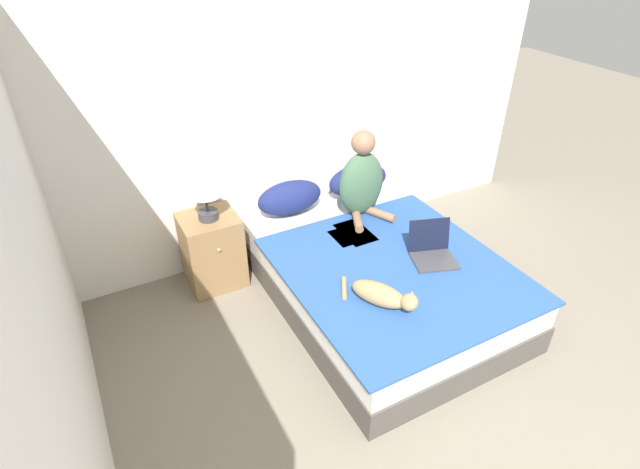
{
  "coord_description": "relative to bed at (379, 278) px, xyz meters",
  "views": [
    {
      "loc": [
        -1.74,
        -0.19,
        2.73
      ],
      "look_at": [
        -0.38,
        2.34,
        0.82
      ],
      "focal_mm": 28.0,
      "sensor_mm": 36.0,
      "label": 1
    }
  ],
  "objects": [
    {
      "name": "wall_back",
      "position": [
        -0.15,
        1.15,
        1.04
      ],
      "size": [
        5.01,
        0.05,
        2.55
      ],
      "color": "white",
      "rests_on": "ground_plane"
    },
    {
      "name": "laptop_open",
      "position": [
        0.31,
        -0.22,
        0.29
      ],
      "size": [
        0.4,
        0.4,
        0.27
      ],
      "rotation": [
        0.0,
        0.0,
        -0.33
      ],
      "color": "#424247",
      "rests_on": "bed"
    },
    {
      "name": "cat_tabby",
      "position": [
        -0.32,
        -0.49,
        0.32
      ],
      "size": [
        0.37,
        0.57,
        0.17
      ],
      "rotation": [
        0.0,
        0.0,
        -1.04
      ],
      "color": "tan",
      "rests_on": "bed"
    },
    {
      "name": "nightstand",
      "position": [
        -1.09,
        0.87,
        0.09
      ],
      "size": [
        0.45,
        0.43,
        0.64
      ],
      "color": "#937047",
      "rests_on": "ground_plane"
    },
    {
      "name": "person_sitting",
      "position": [
        0.18,
        0.59,
        0.56
      ],
      "size": [
        0.41,
        0.4,
        0.76
      ],
      "color": "#476B4C",
      "rests_on": "bed"
    },
    {
      "name": "table_lamp",
      "position": [
        -1.08,
        0.85,
        0.71
      ],
      "size": [
        0.29,
        0.29,
        0.43
      ],
      "color": "#38383D",
      "rests_on": "nightstand"
    },
    {
      "name": "wall_side",
      "position": [
        -2.19,
        -0.61,
        1.04
      ],
      "size": [
        0.05,
        4.46,
        2.55
      ],
      "color": "white",
      "rests_on": "ground_plane"
    },
    {
      "name": "pillow_near",
      "position": [
        -0.35,
        0.91,
        0.38
      ],
      "size": [
        0.59,
        0.29,
        0.28
      ],
      "color": "navy",
      "rests_on": "bed"
    },
    {
      "name": "pillow_far",
      "position": [
        0.35,
        0.91,
        0.38
      ],
      "size": [
        0.59,
        0.29,
        0.28
      ],
      "color": "navy",
      "rests_on": "bed"
    },
    {
      "name": "bed",
      "position": [
        0.0,
        0.0,
        0.0
      ],
      "size": [
        1.59,
        2.15,
        0.47
      ],
      "color": "#4C4742",
      "rests_on": "ground_plane"
    }
  ]
}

